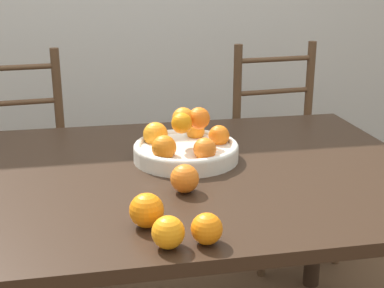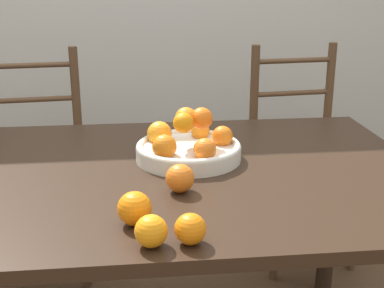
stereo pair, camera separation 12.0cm
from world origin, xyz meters
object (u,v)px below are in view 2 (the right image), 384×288
object	(u,v)px
orange_loose_3	(135,209)
chair_right	(300,162)
orange_loose_0	(151,231)
chair_left	(37,172)
orange_loose_2	(180,178)
fruit_bowl	(188,146)
orange_loose_1	(190,229)

from	to	relation	value
orange_loose_3	chair_right	size ratio (longest dim) A/B	0.08
orange_loose_0	orange_loose_3	xyz separation A→B (m)	(-0.03, 0.11, 0.00)
chair_left	orange_loose_2	bearing A→B (deg)	-65.27
orange_loose_0	orange_loose_2	world-z (taller)	orange_loose_2
orange_loose_0	orange_loose_3	bearing A→B (deg)	107.54
orange_loose_3	chair_right	distance (m)	1.42
fruit_bowl	orange_loose_3	distance (m)	0.47
orange_loose_0	chair_right	bearing A→B (deg)	59.54
orange_loose_0	chair_right	xyz separation A→B (m)	(0.74, 1.25, -0.33)
orange_loose_0	chair_right	world-z (taller)	chair_right
fruit_bowl	orange_loose_2	size ratio (longest dim) A/B	4.24
fruit_bowl	orange_loose_3	world-z (taller)	fruit_bowl
orange_loose_2	chair_right	xyz separation A→B (m)	(0.65, 0.96, -0.33)
fruit_bowl	chair_right	distance (m)	0.99
fruit_bowl	chair_left	size ratio (longest dim) A/B	0.33
chair_left	fruit_bowl	bearing A→B (deg)	-54.85
orange_loose_3	chair_right	xyz separation A→B (m)	(0.77, 1.14, -0.33)
fruit_bowl	orange_loose_1	xyz separation A→B (m)	(-0.05, -0.54, -0.01)
fruit_bowl	orange_loose_1	size ratio (longest dim) A/B	4.69
orange_loose_0	orange_loose_2	size ratio (longest dim) A/B	0.93
orange_loose_2	orange_loose_0	bearing A→B (deg)	-106.89
orange_loose_1	orange_loose_2	size ratio (longest dim) A/B	0.90
orange_loose_1	chair_left	world-z (taller)	chair_left
chair_right	orange_loose_2	bearing A→B (deg)	-129.55
orange_loose_1	orange_loose_3	distance (m)	0.16
chair_right	chair_left	bearing A→B (deg)	174.42
fruit_bowl	chair_left	bearing A→B (deg)	130.49
fruit_bowl	chair_right	size ratio (longest dim) A/B	0.33
fruit_bowl	orange_loose_1	world-z (taller)	fruit_bowl
orange_loose_0	chair_left	size ratio (longest dim) A/B	0.07
fruit_bowl	orange_loose_2	bearing A→B (deg)	-100.84
orange_loose_1	orange_loose_2	xyz separation A→B (m)	(0.00, 0.29, 0.00)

